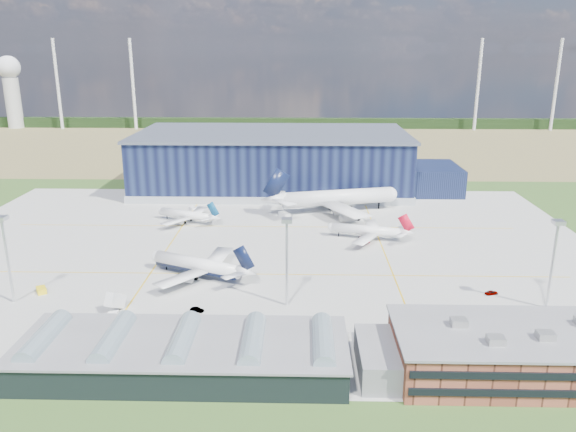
% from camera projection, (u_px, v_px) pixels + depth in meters
% --- Properties ---
extents(ground, '(600.00, 600.00, 0.00)m').
position_uv_depth(ground, '(257.00, 262.00, 170.93)').
color(ground, '#32511E').
rests_on(ground, ground).
extents(apron, '(220.00, 160.00, 0.08)m').
position_uv_depth(apron, '(259.00, 250.00, 180.50)').
color(apron, '#A8A8A3').
rests_on(apron, ground).
extents(farmland, '(600.00, 220.00, 0.01)m').
position_uv_depth(farmland, '(282.00, 144.00, 381.62)').
color(farmland, olive).
rests_on(farmland, ground).
extents(treeline, '(600.00, 8.00, 8.00)m').
position_uv_depth(treeline, '(285.00, 123.00, 457.09)').
color(treeline, black).
rests_on(treeline, ground).
extents(horizon_dressing, '(440.20, 18.00, 70.00)m').
position_uv_depth(horizon_dressing, '(46.00, 85.00, 447.63)').
color(horizon_dressing, silver).
rests_on(horizon_dressing, ground).
extents(hangar, '(145.00, 62.00, 26.10)m').
position_uv_depth(hangar, '(279.00, 163.00, 258.32)').
color(hangar, black).
rests_on(hangar, ground).
extents(ops_building, '(46.00, 23.00, 10.90)m').
position_uv_depth(ops_building, '(510.00, 352.00, 110.77)').
color(ops_building, brown).
rests_on(ops_building, ground).
extents(glass_concourse, '(78.00, 23.00, 8.60)m').
position_uv_depth(glass_concourse, '(201.00, 353.00, 112.56)').
color(glass_concourse, black).
rests_on(glass_concourse, ground).
extents(light_mast_west, '(2.60, 2.60, 23.00)m').
position_uv_depth(light_mast_west, '(5.00, 245.00, 139.20)').
color(light_mast_west, silver).
rests_on(light_mast_west, ground).
extents(light_mast_center, '(2.60, 2.60, 23.00)m').
position_uv_depth(light_mast_center, '(287.00, 248.00, 137.53)').
color(light_mast_center, silver).
rests_on(light_mast_center, ground).
extents(light_mast_east, '(2.60, 2.60, 23.00)m').
position_uv_depth(light_mast_east, '(554.00, 250.00, 135.98)').
color(light_mast_east, silver).
rests_on(light_mast_east, ground).
extents(airliner_navy, '(46.17, 45.79, 11.44)m').
position_uv_depth(airliner_navy, '(197.00, 258.00, 158.17)').
color(airliner_navy, white).
rests_on(airliner_navy, ground).
extents(airliner_red, '(36.62, 36.15, 9.80)m').
position_uv_depth(airliner_red, '(366.00, 225.00, 189.74)').
color(airliner_red, white).
rests_on(airliner_red, ground).
extents(airliner_widebody, '(67.83, 66.94, 18.30)m').
position_uv_depth(airliner_widebody, '(338.00, 190.00, 220.31)').
color(airliner_widebody, white).
rests_on(airliner_widebody, ground).
extents(airliner_regional, '(35.99, 35.68, 8.99)m').
position_uv_depth(airliner_regional, '(185.00, 210.00, 208.65)').
color(airliner_regional, white).
rests_on(airliner_regional, ground).
extents(gse_tug_a, '(3.84, 4.26, 1.52)m').
position_uv_depth(gse_tug_a, '(41.00, 290.00, 148.90)').
color(gse_tug_a, yellow).
rests_on(gse_tug_a, ground).
extents(gse_tug_b, '(2.69, 3.62, 1.45)m').
position_uv_depth(gse_tug_b, '(120.00, 331.00, 127.32)').
color(gse_tug_b, yellow).
rests_on(gse_tug_b, ground).
extents(gse_van_b, '(4.76, 5.81, 2.43)m').
position_uv_depth(gse_van_b, '(284.00, 216.00, 213.71)').
color(gse_van_b, white).
rests_on(gse_van_b, ground).
extents(gse_cart_b, '(3.32, 3.42, 1.24)m').
position_uv_depth(gse_cart_b, '(193.00, 208.00, 225.77)').
color(gse_cart_b, white).
rests_on(gse_cart_b, ground).
extents(gse_van_c, '(5.94, 4.46, 2.57)m').
position_uv_depth(gse_van_c, '(477.00, 333.00, 125.24)').
color(gse_van_c, white).
rests_on(gse_van_c, ground).
extents(airstair, '(3.86, 6.02, 3.58)m').
position_uv_depth(airstair, '(116.00, 304.00, 138.32)').
color(airstair, white).
rests_on(airstair, ground).
extents(car_a, '(3.76, 2.39, 1.19)m').
position_uv_depth(car_a, '(492.00, 293.00, 147.82)').
color(car_a, '#99999E').
rests_on(car_a, ground).
extents(car_b, '(3.65, 2.15, 1.14)m').
position_uv_depth(car_b, '(197.00, 310.00, 138.18)').
color(car_b, '#99999E').
rests_on(car_b, ground).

